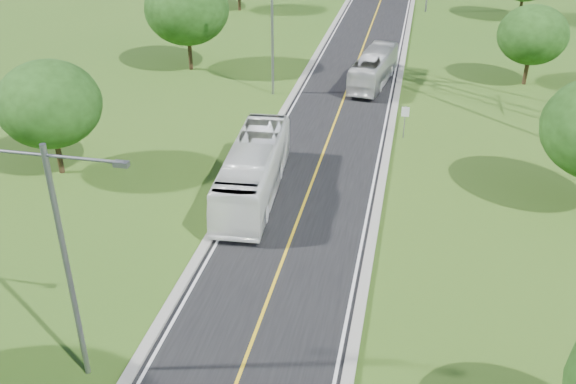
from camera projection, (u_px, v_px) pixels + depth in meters
The scene contains 12 objects.
ground at pixel (363, 49), 65.83m from camera, with size 260.00×260.00×0.00m, color #2D5718.
road at pixel (368, 34), 70.97m from camera, with size 8.00×150.00×0.06m, color black.
curb_left at pixel (330, 31), 71.69m from camera, with size 0.50×150.00×0.22m, color gray.
curb_right at pixel (407, 35), 70.17m from camera, with size 0.50×150.00×0.22m, color gray.
speed_limit_sign at pixel (405, 117), 45.22m from camera, with size 0.55×0.09×2.40m.
streetlight_near_left at pixel (63, 248), 22.82m from camera, with size 5.90×0.25×10.00m.
streetlight_mid_left at pixel (272, 23), 51.17m from camera, with size 5.90×0.25×10.00m.
tree_lb at pixel (49, 104), 38.98m from camera, with size 6.30×6.30×7.33m.
tree_lc at pixel (187, 9), 57.26m from camera, with size 7.56×7.56×8.79m.
tree_rc at pixel (533, 35), 54.19m from camera, with size 5.88×5.88×6.84m.
bus_outbound at pixel (374, 68), 55.54m from camera, with size 2.32×9.92×2.76m, color beige.
bus_inbound at pixel (253, 170), 37.71m from camera, with size 2.72×11.64×3.24m, color white.
Camera 1 is at (5.74, -5.03, 18.64)m, focal length 40.00 mm.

